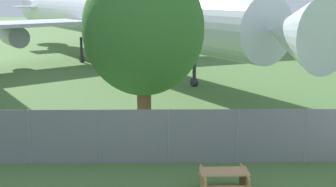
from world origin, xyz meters
TOP-DOWN VIEW (x-y plane):
  - perimeter_fence at (0.00, 11.34)m, footprint 56.07×0.07m
  - airplane at (-4.86, 37.38)m, footprint 36.42×43.19m
  - picnic_bench_near_cabin at (1.71, 8.59)m, footprint 1.56×1.45m
  - tree_near_hangar at (-1.00, 14.43)m, footprint 5.08×5.08m

SIDE VIEW (x-z plane):
  - picnic_bench_near_cabin at x=1.71m, z-range 0.09..0.85m
  - perimeter_fence at x=0.00m, z-range 0.00..2.05m
  - airplane at x=-4.86m, z-range -1.82..10.14m
  - tree_near_hangar at x=-1.00m, z-range 0.95..8.48m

